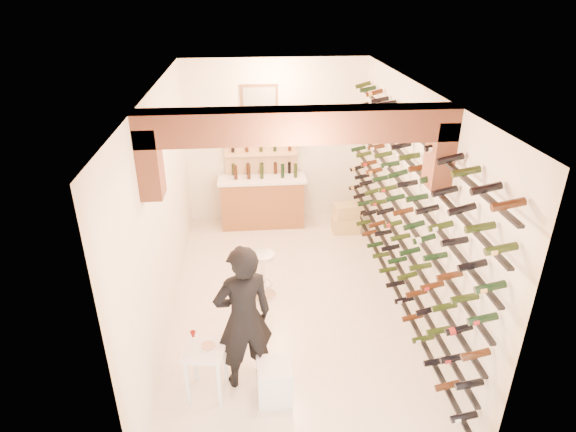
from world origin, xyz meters
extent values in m
plane|color=silver|center=(0.00, 0.00, 0.00)|extent=(6.00, 6.00, 0.00)
cube|color=white|center=(0.00, 3.00, 1.60)|extent=(3.50, 0.02, 3.20)
cube|color=white|center=(0.00, -3.00, 1.60)|extent=(3.50, 0.02, 3.20)
cube|color=white|center=(-1.75, 0.00, 1.60)|extent=(0.02, 6.00, 3.20)
cube|color=white|center=(1.75, 0.00, 1.60)|extent=(0.02, 6.00, 3.20)
cube|color=#9B4637|center=(0.00, 0.00, 3.20)|extent=(3.50, 6.00, 0.02)
cube|color=#965234|center=(0.00, -1.00, 3.02)|extent=(3.50, 0.35, 0.36)
cube|color=#965234|center=(-1.63, -1.00, 2.65)|extent=(0.24, 0.35, 0.80)
cube|color=#965234|center=(1.63, -1.00, 2.65)|extent=(0.24, 0.35, 0.80)
cube|color=black|center=(1.59, 0.00, 0.25)|extent=(0.06, 5.70, 0.03)
cube|color=black|center=(1.59, 0.00, 0.65)|extent=(0.06, 5.70, 0.03)
cube|color=black|center=(1.59, 0.00, 1.05)|extent=(0.06, 5.70, 0.03)
cube|color=black|center=(1.59, 0.00, 1.45)|extent=(0.06, 5.70, 0.03)
cube|color=black|center=(1.59, 0.00, 1.85)|extent=(0.06, 5.70, 0.03)
cube|color=black|center=(1.59, 0.00, 2.25)|extent=(0.06, 5.70, 0.03)
cube|color=black|center=(1.59, 0.00, 2.65)|extent=(0.06, 5.70, 0.03)
cube|color=brown|center=(-0.30, 2.65, 0.48)|extent=(1.60, 0.55, 0.96)
cube|color=white|center=(-0.30, 2.65, 0.98)|extent=(1.70, 0.62, 0.05)
cube|color=tan|center=(-0.30, 2.92, 1.00)|extent=(1.40, 0.10, 2.00)
cube|color=tan|center=(-0.30, 2.82, 0.45)|extent=(1.40, 0.28, 0.04)
cube|color=tan|center=(-0.30, 2.82, 0.95)|extent=(1.40, 0.28, 0.04)
cube|color=tan|center=(-0.30, 2.82, 1.45)|extent=(1.40, 0.28, 0.04)
cube|color=tan|center=(-0.30, 2.82, 1.95)|extent=(1.40, 0.28, 0.04)
cube|color=brown|center=(-0.30, 2.97, 2.45)|extent=(0.70, 0.04, 0.55)
cube|color=#99998C|center=(-0.30, 2.94, 2.45)|extent=(0.60, 0.01, 0.45)
cube|color=white|center=(-1.14, -1.75, 0.64)|extent=(0.52, 0.52, 0.04)
cube|color=white|center=(-1.35, -1.90, 0.31)|extent=(0.04, 0.04, 0.62)
cube|color=white|center=(-0.99, -1.96, 0.31)|extent=(0.04, 0.04, 0.62)
cube|color=white|center=(-1.29, -1.54, 0.31)|extent=(0.04, 0.04, 0.62)
cube|color=white|center=(-0.93, -1.60, 0.31)|extent=(0.04, 0.04, 0.62)
cylinder|color=white|center=(-1.09, -1.73, 0.67)|extent=(0.21, 0.21, 0.01)
cylinder|color=#BF7266|center=(-1.09, -1.73, 0.68)|extent=(0.16, 0.16, 0.02)
cube|color=white|center=(-1.29, -1.85, 0.67)|extent=(0.12, 0.12, 0.01)
cylinder|color=white|center=(-1.27, -1.62, 0.66)|extent=(0.06, 0.06, 0.00)
cylinder|color=white|center=(-1.27, -1.62, 0.71)|extent=(0.01, 0.01, 0.08)
cone|color=#610A08|center=(-1.27, -1.62, 0.77)|extent=(0.06, 0.06, 0.07)
cube|color=white|center=(-0.35, -1.90, 0.25)|extent=(0.40, 0.40, 0.49)
imported|color=black|center=(-0.68, -1.60, 0.94)|extent=(0.79, 0.62, 1.88)
cylinder|color=silver|center=(-0.40, 0.15, 0.01)|extent=(0.39, 0.39, 0.03)
cylinder|color=silver|center=(-0.40, 0.15, 0.36)|extent=(0.08, 0.08, 0.69)
cylinder|color=silver|center=(-0.40, 0.15, 0.73)|extent=(0.37, 0.37, 0.07)
torus|color=silver|center=(-0.40, 0.15, 0.22)|extent=(0.30, 0.30, 0.02)
cube|color=tan|center=(1.30, 2.20, 0.16)|extent=(0.52, 0.37, 0.31)
cube|color=tan|center=(1.30, 2.20, 0.44)|extent=(0.49, 0.37, 0.26)
camera|label=1|loc=(-0.57, -6.09, 4.40)|focal=30.06mm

